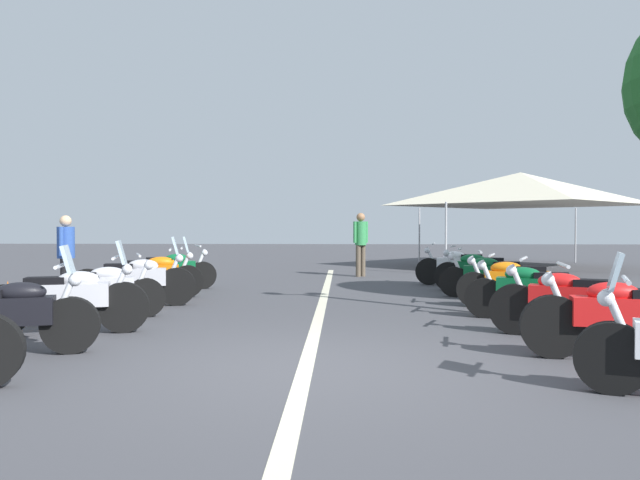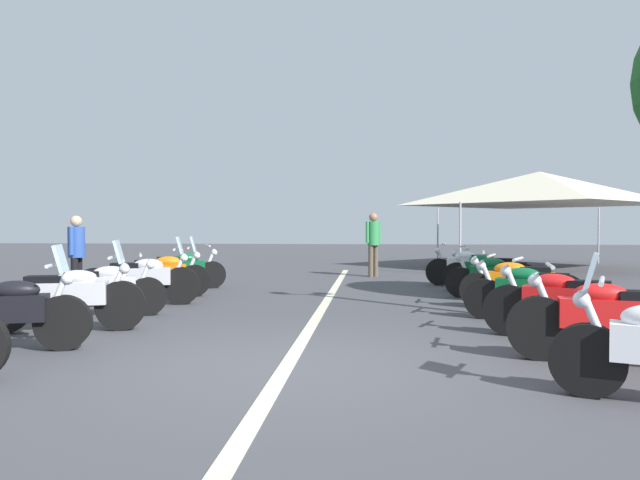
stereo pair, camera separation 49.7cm
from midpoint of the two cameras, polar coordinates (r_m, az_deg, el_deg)
The scene contains 19 objects.
ground_plane at distance 6.05m, azimuth -3.83°, elevation -12.16°, with size 80.00×80.00×0.00m, color #424247.
lane_centre_stripe at distance 9.72m, azimuth -1.51°, elevation -6.98°, with size 18.79×0.16×0.01m, color beige.
motorcycle_left_row_1 at distance 7.45m, azimuth -29.41°, elevation -6.15°, with size 0.83×1.94×1.20m.
motorcycle_left_row_2 at distance 8.55m, azimuth -24.52°, elevation -5.06°, with size 0.84×2.09×1.22m.
motorcycle_left_row_3 at distance 9.74m, azimuth -21.87°, elevation -4.44°, with size 1.00×1.96×0.98m.
motorcycle_left_row_4 at distance 11.04m, azimuth -18.51°, elevation -3.57°, with size 0.81×2.14×1.23m.
motorcycle_left_row_5 at distance 12.20m, azimuth -16.74°, elevation -3.15°, with size 0.77×1.97×1.21m.
motorcycle_left_row_6 at distance 13.61m, azimuth -15.16°, elevation -2.75°, with size 1.06×1.97×0.99m.
motorcycle_right_row_1 at distance 6.94m, azimuth 25.52°, elevation -6.60°, with size 0.78×2.20×1.02m.
motorcycle_right_row_2 at distance 8.08m, azimuth 21.33°, elevation -5.49°, with size 1.00×1.98×1.01m.
motorcycle_right_row_3 at distance 9.42m, azimuth 18.27°, elevation -4.59°, with size 0.96×2.00×0.99m.
motorcycle_right_row_4 at distance 10.76m, azimuth 16.88°, elevation -3.85°, with size 0.75×2.03×0.98m.
motorcycle_right_row_5 at distance 12.07m, azimuth 15.06°, elevation -3.28°, with size 0.91×2.08×0.98m.
motorcycle_right_row_6 at distance 13.22m, azimuth 13.98°, elevation -2.85°, with size 0.92×1.95×0.99m.
motorcycle_right_row_7 at distance 14.45m, azimuth 12.34°, elevation -2.46°, with size 0.83×2.15×1.00m.
traffic_cone_1 at distance 9.95m, azimuth -28.85°, elevation -5.28°, with size 0.36×0.36×0.61m.
bystander_0 at distance 16.63m, azimuth 3.04°, elevation 0.09°, with size 0.39×0.42×1.77m.
bystander_1 at distance 12.44m, azimuth -24.10°, elevation -0.94°, with size 0.53×0.32×1.61m.
event_tent at distance 21.10m, azimuth 17.91°, elevation 4.66°, with size 6.62×6.62×3.20m.
Camera 1 is at (-5.85, -0.37, 1.42)m, focal length 33.57 mm.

